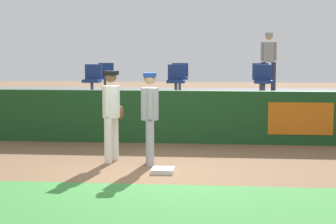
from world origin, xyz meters
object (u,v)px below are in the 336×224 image
spectator_hooded (269,57)px  seat_back_right (261,76)px  first_base (163,170)px  seat_front_left (92,78)px  seat_front_center (176,79)px  seat_front_right (263,79)px  player_runner_visitor (150,112)px  seat_back_center (180,76)px  seat_back_left (105,75)px  player_fielder_home (112,110)px

spectator_hooded → seat_back_right: bearing=72.4°
first_base → spectator_hooded: (2.49, 7.37, 1.98)m
seat_front_left → seat_front_center: 2.25m
seat_front_right → player_runner_visitor: bearing=-120.9°
seat_back_center → seat_front_left: 2.86m
seat_back_center → seat_front_right: 2.92m
seat_front_left → seat_front_right: (4.52, 0.00, 0.00)m
first_base → seat_back_left: size_ratio=0.48×
seat_back_right → spectator_hooded: bearing=69.6°
seat_back_right → seat_back_left: size_ratio=1.00×
player_runner_visitor → seat_front_left: seat_front_left is taller
player_runner_visitor → seat_back_left: (-2.08, 5.90, 0.44)m
first_base → seat_front_left: size_ratio=0.48×
seat_back_left → spectator_hooded: spectator_hooded is taller
player_runner_visitor → seat_front_left: (-2.06, 4.10, 0.44)m
seat_front_right → first_base: bearing=-114.0°
first_base → seat_front_right: bearing=66.0°
seat_front_right → seat_back_center: bearing=141.9°
seat_front_center → player_runner_visitor: bearing=-92.6°
player_runner_visitor → spectator_hooded: spectator_hooded is taller
seat_back_center → seat_back_left: same height
first_base → seat_back_right: size_ratio=0.48×
first_base → seat_front_right: size_ratio=0.48×
player_runner_visitor → seat_back_left: seat_back_left is taller
player_fielder_home → player_runner_visitor: size_ratio=1.01×
first_base → player_fielder_home: 1.77m
player_runner_visitor → seat_front_center: bearing=167.6°
first_base → seat_front_left: bearing=116.4°
seat_front_left → seat_back_left: same height
seat_front_right → seat_back_right: bearing=87.9°
first_base → seat_front_center: seat_front_center is taller
spectator_hooded → seat_front_center: bearing=47.2°
spectator_hooded → seat_front_right: bearing=85.0°
seat_front_right → seat_back_left: size_ratio=1.00×
player_fielder_home → first_base: bearing=63.3°
seat_back_left → seat_back_center: bearing=0.0°
seat_back_left → seat_front_right: bearing=-21.6°
seat_front_center → spectator_hooded: size_ratio=0.48×
player_runner_visitor → seat_front_right: 4.80m
seat_back_right → seat_back_center: bearing=180.0°
seat_front_center → seat_back_left: bearing=141.6°
player_runner_visitor → first_base: bearing=15.3°
seat_back_center → seat_front_center: size_ratio=1.00×
player_fielder_home → player_runner_visitor: 0.82m
seat_front_center → seat_front_right: bearing=-0.0°
player_fielder_home → seat_back_center: seat_back_center is taller
seat_front_right → seat_front_center: size_ratio=1.00×
player_runner_visitor → seat_back_center: seat_back_center is taller
seat_front_center → seat_back_left: same height
first_base → player_runner_visitor: bearing=115.0°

